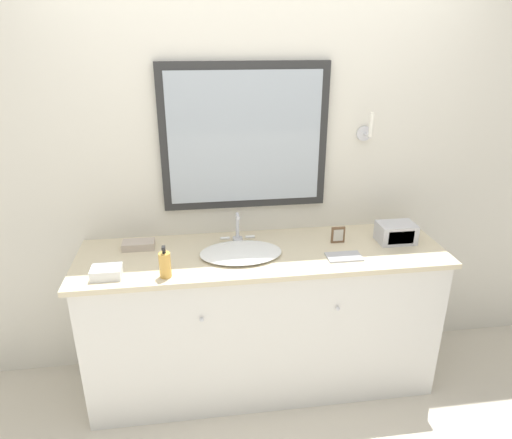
# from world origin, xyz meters

# --- Properties ---
(ground_plane) EXTENTS (14.00, 14.00, 0.00)m
(ground_plane) POSITION_xyz_m (0.00, 0.00, 0.00)
(ground_plane) COLOR beige
(wall_back) EXTENTS (8.00, 0.18, 2.55)m
(wall_back) POSITION_xyz_m (-0.00, 0.65, 1.28)
(wall_back) COLOR silver
(wall_back) RESTS_ON ground_plane
(vanity_counter) EXTENTS (2.09, 0.61, 0.91)m
(vanity_counter) POSITION_xyz_m (0.00, 0.32, 0.46)
(vanity_counter) COLOR silver
(vanity_counter) RESTS_ON ground_plane
(sink_basin) EXTENTS (0.46, 0.37, 0.19)m
(sink_basin) POSITION_xyz_m (-0.13, 0.29, 0.93)
(sink_basin) COLOR white
(sink_basin) RESTS_ON vanity_counter
(soap_bottle) EXTENTS (0.06, 0.06, 0.18)m
(soap_bottle) POSITION_xyz_m (-0.54, 0.10, 0.98)
(soap_bottle) COLOR gold
(soap_bottle) RESTS_ON vanity_counter
(appliance_box) EXTENTS (0.22, 0.15, 0.12)m
(appliance_box) POSITION_xyz_m (0.81, 0.34, 0.97)
(appliance_box) COLOR #BCBCC1
(appliance_box) RESTS_ON vanity_counter
(picture_frame) EXTENTS (0.08, 0.01, 0.10)m
(picture_frame) POSITION_xyz_m (0.46, 0.37, 0.96)
(picture_frame) COLOR brown
(picture_frame) RESTS_ON vanity_counter
(hand_towel_near_sink) EXTENTS (0.15, 0.11, 0.05)m
(hand_towel_near_sink) POSITION_xyz_m (-0.83, 0.14, 0.94)
(hand_towel_near_sink) COLOR white
(hand_towel_near_sink) RESTS_ON vanity_counter
(hand_towel_far_corner) EXTENTS (0.18, 0.10, 0.04)m
(hand_towel_far_corner) POSITION_xyz_m (-0.71, 0.46, 0.93)
(hand_towel_far_corner) COLOR #B7A899
(hand_towel_far_corner) RESTS_ON vanity_counter
(metal_tray) EXTENTS (0.19, 0.12, 0.01)m
(metal_tray) POSITION_xyz_m (0.44, 0.18, 0.92)
(metal_tray) COLOR #ADADB2
(metal_tray) RESTS_ON vanity_counter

